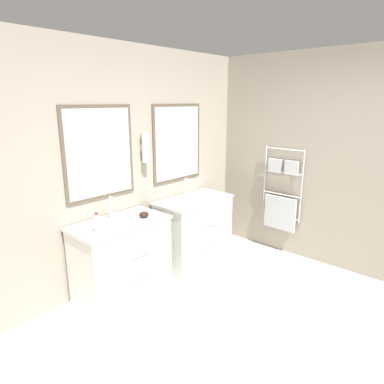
% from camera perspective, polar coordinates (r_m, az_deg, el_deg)
% --- Properties ---
extents(ground_plane, '(16.00, 16.00, 0.00)m').
position_cam_1_polar(ground_plane, '(3.06, 19.03, -27.05)').
color(ground_plane, '#BCB5A8').
extents(wall_back, '(5.43, 0.17, 2.60)m').
position_cam_1_polar(wall_back, '(3.82, -12.03, 4.05)').
color(wall_back, '#9E9384').
rests_on(wall_back, ground_plane).
extents(wall_right, '(0.13, 4.38, 2.60)m').
position_cam_1_polar(wall_right, '(4.55, 18.53, 5.10)').
color(wall_right, '#9E9384').
rests_on(wall_right, ground_plane).
extents(vanity_left, '(0.98, 0.59, 0.82)m').
position_cam_1_polar(vanity_left, '(3.68, -11.33, -10.87)').
color(vanity_left, white).
rests_on(vanity_left, ground_plane).
extents(vanity_right, '(0.98, 0.59, 0.82)m').
position_cam_1_polar(vanity_right, '(4.38, 0.61, -6.28)').
color(vanity_right, white).
rests_on(vanity_right, ground_plane).
extents(faucet_left, '(0.17, 0.15, 0.24)m').
position_cam_1_polar(faucet_left, '(3.62, -13.25, -2.57)').
color(faucet_left, silver).
rests_on(faucet_left, vanity_left).
extents(faucet_right, '(0.17, 0.15, 0.24)m').
position_cam_1_polar(faucet_right, '(4.32, -0.94, 0.71)').
color(faucet_right, silver).
rests_on(faucet_right, vanity_right).
extents(toiletry_bottle, '(0.05, 0.05, 0.19)m').
position_cam_1_polar(toiletry_bottle, '(3.30, -15.54, -5.01)').
color(toiletry_bottle, silver).
rests_on(toiletry_bottle, vanity_left).
extents(amenity_bowl, '(0.11, 0.11, 0.06)m').
position_cam_1_polar(amenity_bowl, '(3.63, -8.01, -3.74)').
color(amenity_bowl, black).
rests_on(amenity_bowl, vanity_left).
extents(soap_dish, '(0.08, 0.06, 0.04)m').
position_cam_1_polar(soap_dish, '(4.06, -0.30, -1.75)').
color(soap_dish, white).
rests_on(soap_dish, vanity_right).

